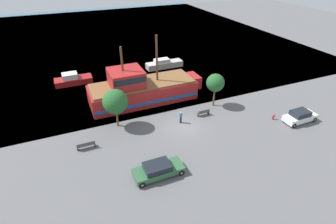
{
  "coord_description": "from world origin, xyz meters",
  "views": [
    {
      "loc": [
        -12.1,
        -23.67,
        18.28
      ],
      "look_at": [
        -1.22,
        2.0,
        1.2
      ],
      "focal_mm": 28.0,
      "sensor_mm": 36.0,
      "label": 1
    }
  ],
  "objects": [
    {
      "name": "pedestrian_walking_near",
      "position": [
        0.01,
        0.84,
        0.8
      ],
      "size": [
        0.32,
        0.32,
        1.59
      ],
      "color": "#232838",
      "rests_on": "ground_plane"
    },
    {
      "name": "parked_car_curb_mid",
      "position": [
        -5.82,
        -6.49,
        0.68
      ],
      "size": [
        4.8,
        1.99,
        1.37
      ],
      "color": "#2D5B38",
      "rests_on": "ground_plane"
    },
    {
      "name": "tree_row_mideast",
      "position": [
        6.07,
        3.03,
        3.42
      ],
      "size": [
        2.42,
        2.42,
        4.65
      ],
      "color": "brown",
      "rests_on": "ground_plane"
    },
    {
      "name": "moored_boat_outer",
      "position": [
        5.05,
        18.7,
        0.66
      ],
      "size": [
        6.76,
        1.92,
        1.68
      ],
      "color": "#B7B2A8",
      "rests_on": "water_surface"
    },
    {
      "name": "bench_promenade_west",
      "position": [
        3.48,
        1.24,
        0.43
      ],
      "size": [
        1.64,
        0.45,
        0.85
      ],
      "color": "#4C4742",
      "rests_on": "ground_plane"
    },
    {
      "name": "ground_plane",
      "position": [
        0.0,
        0.0,
        0.0
      ],
      "size": [
        160.0,
        160.0,
        0.0
      ],
      "primitive_type": "plane",
      "color": "#5B5B5E"
    },
    {
      "name": "bench_promenade_east",
      "position": [
        -11.59,
        0.27,
        0.45
      ],
      "size": [
        1.95,
        0.45,
        0.85
      ],
      "color": "#4C4742",
      "rests_on": "ground_plane"
    },
    {
      "name": "moored_boat_dockside",
      "position": [
        -11.14,
        18.04,
        0.68
      ],
      "size": [
        5.81,
        2.3,
        1.8
      ],
      "color": "maroon",
      "rests_on": "water_surface"
    },
    {
      "name": "water_surface",
      "position": [
        0.0,
        44.0,
        0.0
      ],
      "size": [
        80.0,
        80.0,
        0.0
      ],
      "primitive_type": "plane",
      "color": "#38667F",
      "rests_on": "ground"
    },
    {
      "name": "fire_hydrant",
      "position": [
        11.21,
        -3.08,
        0.41
      ],
      "size": [
        0.42,
        0.25,
        0.76
      ],
      "color": "red",
      "rests_on": "ground_plane"
    },
    {
      "name": "parked_car_curb_front",
      "position": [
        13.85,
        -4.72,
        0.75
      ],
      "size": [
        4.26,
        1.81,
        1.55
      ],
      "color": "white",
      "rests_on": "ground_plane"
    },
    {
      "name": "pirate_ship",
      "position": [
        -2.64,
        8.27,
        1.8
      ],
      "size": [
        16.14,
        5.35,
        9.13
      ],
      "color": "#A31E1E",
      "rests_on": "water_surface"
    },
    {
      "name": "tree_row_east",
      "position": [
        -7.37,
        3.26,
        3.36
      ],
      "size": [
        2.97,
        2.97,
        4.86
      ],
      "color": "brown",
      "rests_on": "ground_plane"
    }
  ]
}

